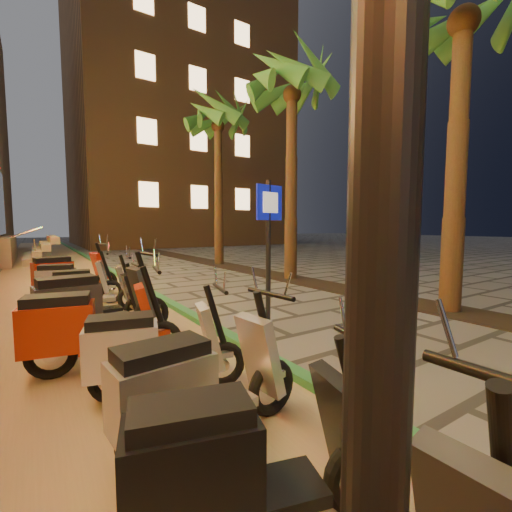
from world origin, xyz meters
TOP-DOWN VIEW (x-y plane):
  - ground at (0.00, 0.00)m, footprint 120.00×120.00m
  - parking_strip at (-2.60, 10.00)m, footprint 3.40×60.00m
  - green_curb at (-0.90, 10.00)m, footprint 0.18×60.00m
  - planting_strip at (3.60, 5.00)m, footprint 1.20×40.00m
  - apartment_block at (9.00, 32.00)m, footprint 18.00×16.06m
  - palm_b at (3.60, 2.00)m, footprint 2.97×3.02m
  - palm_c at (3.60, 7.00)m, footprint 2.97×3.02m
  - palm_d at (3.60, 12.00)m, footprint 2.97×3.02m
  - pedestrian_sign at (-0.30, 2.70)m, footprint 0.51×0.12m
  - scooter_4 at (-2.44, -0.06)m, footprint 1.53×0.77m
  - scooter_5 at (-2.32, 0.79)m, footprint 1.62×0.62m
  - scooter_6 at (-2.38, 1.77)m, footprint 1.54×0.75m
  - scooter_7 at (-2.82, 2.71)m, footprint 1.72×0.77m
  - scooter_8 at (-2.63, 3.71)m, footprint 1.86×0.72m
  - scooter_9 at (-2.47, 4.65)m, footprint 1.48×0.52m
  - scooter_10 at (-2.45, 5.54)m, footprint 1.60×0.60m
  - scooter_11 at (-2.65, 6.57)m, footprint 1.63×0.79m
  - scooter_12 at (-2.65, 7.37)m, footprint 1.83×0.81m

SIDE VIEW (x-z plane):
  - ground at x=0.00m, z-range 0.00..0.00m
  - parking_strip at x=-2.60m, z-range 0.00..0.01m
  - planting_strip at x=3.60m, z-range 0.00..0.02m
  - green_curb at x=-0.90m, z-range 0.00..0.10m
  - scooter_9 at x=-2.47m, z-range -0.07..0.98m
  - scooter_4 at x=-2.44m, z-range -0.07..1.01m
  - scooter_6 at x=-2.38m, z-range -0.07..1.02m
  - scooter_10 at x=-2.45m, z-range -0.07..1.05m
  - scooter_5 at x=-2.32m, z-range -0.07..1.07m
  - scooter_11 at x=-2.65m, z-range -0.08..1.08m
  - scooter_7 at x=-2.82m, z-range -0.08..1.13m
  - scooter_12 at x=-2.65m, z-range -0.08..1.20m
  - scooter_8 at x=-2.63m, z-range -0.09..1.22m
  - pedestrian_sign at x=-0.30m, z-range 0.35..2.70m
  - palm_b at x=3.60m, z-range 2.18..8.84m
  - palm_c at x=3.60m, z-range 2.27..9.18m
  - palm_d at x=3.60m, z-range 2.36..9.53m
  - apartment_block at x=9.00m, z-range 0.00..25.00m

